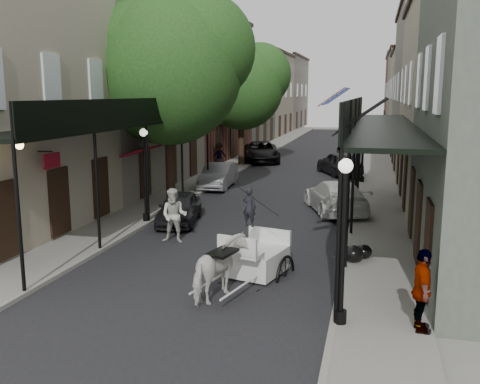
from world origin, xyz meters
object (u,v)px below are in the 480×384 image
Objects in this scene: tree_far at (247,84)px; horse at (221,269)px; car_left_near at (179,208)px; car_left_far at (261,152)px; carriage at (263,237)px; car_right_far at (339,163)px; pedestrian_walking at (174,216)px; lamppost_right_near at (343,240)px; pedestrian_sidewalk_left at (219,155)px; pedestrian_sidewalk_right at (422,291)px; lamppost_right_far at (363,149)px; car_right_near at (335,197)px; lamppost_left at (145,173)px; tree_near at (177,64)px; car_left_mid at (218,176)px.

horse is at bearing -78.17° from tree_far.
car_left_far reaches higher than car_left_near.
car_right_far is at bearing 101.21° from carriage.
tree_far is 21.19m from pedestrian_walking.
lamppost_right_near is 26.35m from pedestrian_sidewalk_left.
pedestrian_sidewalk_right is at bearing 0.00° from lamppost_right_near.
lamppost_right_far is 2.27× the size of pedestrian_sidewalk_left.
car_right_near is at bearing -62.65° from tree_far.
lamppost_left is 1.39× the size of carriage.
tree_near is 2.60× the size of lamppost_right_far.
tree_near is at bearing 103.15° from pedestrian_walking.
pedestrian_sidewalk_right is at bearing 73.23° from car_right_far.
pedestrian_walking is 0.52× the size of car_left_near.
carriage is 0.64× the size of car_left_mid.
lamppost_right_near is 10.97m from car_left_near.
pedestrian_walking is 0.39× the size of car_right_near.
carriage is at bearing 61.21° from car_right_near.
car_right_far is (6.20, 6.49, 0.08)m from car_left_mid.
lamppost_left is 8.76m from car_left_mid.
lamppost_left is 1.00× the size of car_left_near.
lamppost_right_far is 0.75× the size of car_right_near.
car_left_far is (-0.77, 19.97, 0.15)m from car_left_near.
pedestrian_sidewalk_right is (10.00, -12.18, -5.45)m from tree_near.
pedestrian_sidewalk_left is 0.29× the size of car_left_far.
horse is 2.50m from carriage.
tree_near is 12.24m from lamppost_right_far.
carriage reaches higher than car_right_far.
tree_far is 5.26× the size of pedestrian_sidewalk_left.
lamppost_left is 1.00× the size of lamppost_right_far.
carriage reaches higher than pedestrian_walking.
lamppost_right_far reaches higher than car_left_far.
pedestrian_sidewalk_left is at bearing 95.94° from pedestrian_walking.
car_left_mid is at bearing -156.39° from lamppost_right_far.
car_right_far is at bearing 4.26° from pedestrian_sidewalk_right.
car_left_far is (0.00, 11.72, 0.10)m from car_left_mid.
lamppost_right_far is 19.29m from horse.
car_left_mid is at bearing 125.62° from carriage.
lamppost_right_far is 13.59m from car_left_near.
carriage is 0.54× the size of car_right_near.
tree_near is 15.39m from lamppost_right_near.
tree_near is 7.34m from car_left_mid.
tree_far reaches higher than car_left_mid.
car_right_near reaches higher than car_left_mid.
pedestrian_sidewalk_left is at bearing -133.38° from car_left_far.
horse is (5.13, -7.00, -1.25)m from lamppost_left.
horse reaches higher than car_right_far.
tree_near is at bearing 99.66° from car_left_near.
carriage is at bearing -37.42° from pedestrian_walking.
car_right_far is (6.85, -3.05, -5.07)m from tree_far.
car_right_near is at bearing 20.16° from car_left_near.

